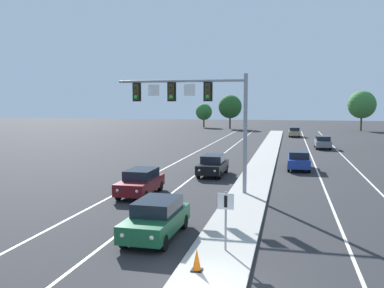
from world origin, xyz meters
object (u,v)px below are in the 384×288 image
Objects in this scene: overhead_signal_mast at (198,104)px; car_receding_blue at (299,160)px; car_oncoming_green at (156,218)px; car_receding_grey at (323,142)px; tree_far_right_b at (362,105)px; tree_far_left_c at (230,107)px; car_receding_tan at (294,132)px; car_oncoming_black at (213,165)px; car_oncoming_darkred at (141,182)px; tree_far_left_b at (204,112)px; median_sign_post at (226,212)px; traffic_cone_median_nose at (197,260)px.

overhead_signal_mast is 13.52m from car_receding_blue.
car_oncoming_green and car_receding_grey have the same top height.
tree_far_right_b reaches higher than car_receding_grey.
tree_far_right_b reaches higher than tree_far_left_c.
car_receding_tan is 0.61× the size of tree_far_left_c.
tree_far_left_c is at bearing 103.66° from car_receding_blue.
car_receding_tan is (6.56, 40.28, 0.00)m from car_oncoming_black.
car_receding_blue and car_receding_grey have the same top height.
tree_far_left_b reaches higher than car_oncoming_darkred.
car_oncoming_darkred is at bearing 114.45° from car_oncoming_green.
median_sign_post is at bearing -78.07° from tree_far_left_b.
car_oncoming_black is at bearing 98.58° from traffic_cone_median_nose.
traffic_cone_median_nose is (-0.63, -2.13, -1.08)m from median_sign_post.
overhead_signal_mast is 1.82× the size of car_oncoming_darkred.
tree_far_right_b is 1.47× the size of tree_far_left_b.
car_oncoming_darkred is 1.00× the size of car_oncoming_black.
car_receding_blue is (6.54, 4.46, 0.00)m from car_oncoming_black.
car_oncoming_black is at bearing 91.39° from car_oncoming_green.
tree_far_left_b is (-17.01, 80.52, 1.98)m from median_sign_post.
car_oncoming_black is at bearing 92.14° from overhead_signal_mast.
car_oncoming_darkred is 12.49m from traffic_cone_median_nose.
car_oncoming_darkred is 0.82× the size of tree_far_left_b.
tree_far_left_b is 0.74× the size of tree_far_left_c.
tree_far_right_b is 33.77m from tree_far_left_b.
overhead_signal_mast reaches higher than tree_far_left_b.
overhead_signal_mast is 68.47m from tree_far_right_b.
car_receding_tan is at bearing 86.92° from median_sign_post.
car_oncoming_green is 1.00× the size of car_receding_tan.
car_receding_tan is (9.61, 48.24, 0.00)m from car_oncoming_darkred.
car_oncoming_green is (-3.11, 1.34, -0.77)m from median_sign_post.
car_oncoming_darkred and car_receding_grey have the same top height.
tree_far_right_b is 26.85m from tree_far_left_c.
median_sign_post reaches higher than car_receding_blue.
car_receding_grey is at bearing -60.78° from tree_far_left_b.
overhead_signal_mast is at bearing -87.86° from car_oncoming_black.
car_receding_blue is at bearing 52.32° from car_oncoming_darkred.
tree_far_left_c reaches higher than traffic_cone_median_nose.
median_sign_post is at bearing -82.27° from tree_far_left_c.
tree_far_right_b reaches higher than overhead_signal_mast.
car_oncoming_darkred is at bearing -108.89° from tree_far_right_b.
overhead_signal_mast is 1.49× the size of tree_far_left_b.
car_oncoming_green is at bearing -88.61° from car_oncoming_black.
car_receding_grey is (9.39, 37.53, 0.00)m from car_oncoming_green.
overhead_signal_mast is at bearing 107.49° from median_sign_post.
car_oncoming_darkred is at bearing -101.27° from car_receding_tan.
overhead_signal_mast is 66.91m from tree_far_left_c.
car_oncoming_darkred is at bearing 126.38° from median_sign_post.
car_receding_grey is (12.82, 30.00, 0.00)m from car_oncoming_darkred.
tree_far_right_b is (16.40, 75.88, 3.68)m from median_sign_post.
car_receding_tan is (-3.21, 18.24, 0.00)m from car_receding_grey.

